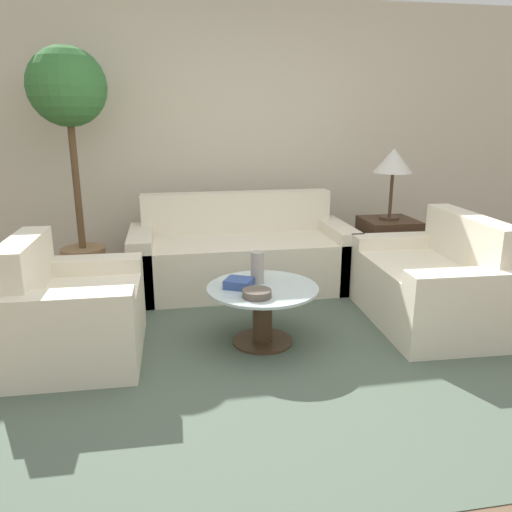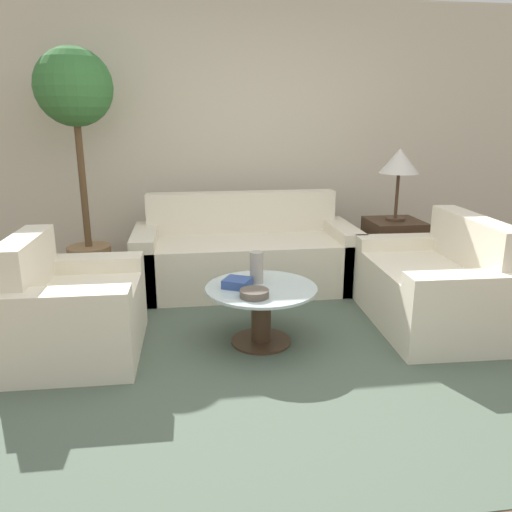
% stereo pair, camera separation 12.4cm
% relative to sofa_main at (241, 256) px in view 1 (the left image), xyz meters
% --- Properties ---
extents(ground_plane, '(14.00, 14.00, 0.00)m').
position_rel_sofa_main_xyz_m(ground_plane, '(0.06, -1.82, -0.28)').
color(ground_plane, brown).
extents(wall_back, '(10.00, 0.06, 2.60)m').
position_rel_sofa_main_xyz_m(wall_back, '(0.06, 0.82, 1.02)').
color(wall_back, beige).
rests_on(wall_back, ground_plane).
extents(rug, '(3.55, 3.28, 0.01)m').
position_rel_sofa_main_xyz_m(rug, '(-0.04, -1.22, -0.28)').
color(rug, '#4C5B4C').
rests_on(rug, ground_plane).
extents(sofa_main, '(1.95, 0.83, 0.83)m').
position_rel_sofa_main_xyz_m(sofa_main, '(0.00, 0.00, 0.00)').
color(sofa_main, beige).
rests_on(sofa_main, ground_plane).
extents(armchair, '(0.78, 0.94, 0.79)m').
position_rel_sofa_main_xyz_m(armchair, '(-1.28, -1.19, -0.00)').
color(armchair, beige).
rests_on(armchair, ground_plane).
extents(loveseat, '(0.83, 1.25, 0.81)m').
position_rel_sofa_main_xyz_m(loveseat, '(1.30, -1.08, -0.00)').
color(loveseat, beige).
rests_on(loveseat, ground_plane).
extents(coffee_table, '(0.75, 0.75, 0.40)m').
position_rel_sofa_main_xyz_m(coffee_table, '(-0.04, -1.22, -0.02)').
color(coffee_table, '#422D1E').
rests_on(coffee_table, ground_plane).
extents(side_table, '(0.47, 0.47, 0.58)m').
position_rel_sofa_main_xyz_m(side_table, '(1.38, -0.06, 0.01)').
color(side_table, '#422D1E').
rests_on(side_table, ground_plane).
extents(table_lamp, '(0.35, 0.35, 0.65)m').
position_rel_sofa_main_xyz_m(table_lamp, '(1.38, -0.06, 0.82)').
color(table_lamp, '#422D1E').
rests_on(table_lamp, side_table).
extents(potted_plant, '(0.65, 0.65, 2.06)m').
position_rel_sofa_main_xyz_m(potted_plant, '(-1.41, 0.25, 1.19)').
color(potted_plant, '#93704C').
rests_on(potted_plant, ground_plane).
extents(vase, '(0.09, 0.09, 0.22)m').
position_rel_sofa_main_xyz_m(vase, '(-0.05, -1.12, 0.23)').
color(vase, '#9E998E').
rests_on(vase, coffee_table).
extents(bowl, '(0.19, 0.19, 0.05)m').
position_rel_sofa_main_xyz_m(bowl, '(-0.11, -1.40, 0.15)').
color(bowl, brown).
rests_on(bowl, coffee_table).
extents(book_stack, '(0.22, 0.22, 0.06)m').
position_rel_sofa_main_xyz_m(book_stack, '(-0.20, -1.20, 0.15)').
color(book_stack, '#334C8C').
rests_on(book_stack, coffee_table).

